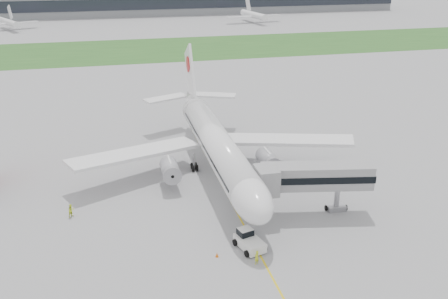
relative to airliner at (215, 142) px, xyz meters
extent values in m
plane|color=#939396|center=(0.00, -4.87, -5.66)|extent=(600.00, 600.00, 0.00)
cube|color=#26541F|center=(0.00, 115.13, -5.65)|extent=(600.00, 50.00, 0.02)
cube|color=slate|center=(0.00, 225.13, 1.34)|extent=(320.00, 22.00, 14.00)
cube|color=black|center=(0.00, 214.13, 1.34)|extent=(320.00, 0.60, 6.00)
cylinder|color=white|center=(0.00, -0.87, -0.06)|extent=(5.00, 38.00, 5.00)
ellipsoid|color=white|center=(0.00, -20.37, -0.06)|extent=(5.00, 11.00, 5.00)
cube|color=black|center=(0.00, -21.37, 0.84)|extent=(3.20, 1.54, 1.14)
cone|color=white|center=(0.00, 21.13, 0.74)|extent=(5.00, 10.53, 6.16)
cube|color=white|center=(-13.00, 1.13, -1.26)|extent=(22.13, 13.52, 1.70)
cube|color=white|center=(13.00, 1.13, -1.26)|extent=(22.13, 13.52, 1.70)
cylinder|color=gray|center=(-8.00, -3.37, -2.66)|extent=(2.70, 5.20, 2.70)
cylinder|color=gray|center=(8.00, -3.37, -2.66)|extent=(2.70, 5.20, 2.70)
cube|color=white|center=(0.00, 22.63, 5.84)|extent=(0.45, 10.90, 12.76)
cylinder|color=#B40A0F|center=(0.00, 23.63, 7.84)|extent=(0.60, 3.20, 3.20)
cube|color=white|center=(-5.00, 23.63, 1.14)|extent=(9.54, 6.34, 0.35)
cube|color=white|center=(5.00, 23.63, 1.14)|extent=(9.54, 6.34, 0.35)
cylinder|color=#97969C|center=(0.00, -19.87, -4.11)|extent=(0.24, 0.24, 3.10)
cylinder|color=black|center=(-3.20, 2.13, -5.11)|extent=(1.40, 1.10, 1.10)
cylinder|color=black|center=(3.20, 2.13, -5.11)|extent=(1.40, 1.10, 1.10)
cube|color=silver|center=(-0.81, -23.10, -4.90)|extent=(3.43, 4.77, 1.15)
cube|color=silver|center=(-1.11, -21.99, -3.94)|extent=(2.06, 1.92, 0.95)
cube|color=black|center=(-1.11, -21.99, -3.89)|extent=(2.12, 1.98, 0.81)
cylinder|color=black|center=(-2.43, -22.06, -5.23)|extent=(0.55, 0.92, 0.86)
cylinder|color=black|center=(0.06, -21.38, -5.23)|extent=(0.55, 0.92, 0.86)
cylinder|color=black|center=(-1.68, -24.82, -5.23)|extent=(0.55, 0.92, 0.86)
cylinder|color=black|center=(0.81, -24.15, -5.23)|extent=(0.55, 0.92, 0.86)
cube|color=gray|center=(10.66, -16.45, 0.05)|extent=(15.73, 6.13, 3.30)
cube|color=black|center=(10.66, -16.45, 0.05)|extent=(15.96, 6.27, 0.99)
cube|color=gray|center=(3.44, -16.18, 0.05)|extent=(2.86, 3.74, 3.74)
cylinder|color=#97969C|center=(14.00, -16.53, -3.57)|extent=(0.77, 0.77, 4.17)
cube|color=#97969C|center=(14.00, -16.53, -5.28)|extent=(2.88, 2.01, 0.77)
cylinder|color=black|center=(12.60, -16.26, -5.28)|extent=(0.47, 0.82, 0.77)
cylinder|color=black|center=(15.40, -16.79, -5.28)|extent=(0.47, 0.82, 0.77)
cone|color=#D75C0B|center=(-5.21, -23.98, -5.37)|extent=(0.42, 0.42, 0.58)
cone|color=#D75C0B|center=(0.50, -22.64, -5.35)|extent=(0.45, 0.45, 0.62)
imported|color=#B8C621|center=(-0.96, -26.50, -4.76)|extent=(0.78, 0.70, 1.79)
imported|color=#BBD122|center=(-22.80, -9.58, -4.70)|extent=(1.18, 1.16, 1.92)
camera|label=1|loc=(-16.46, -74.25, 29.04)|focal=40.00mm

